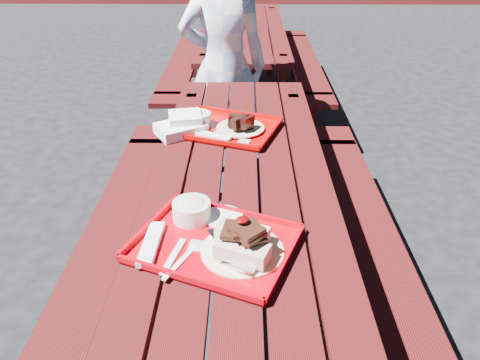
# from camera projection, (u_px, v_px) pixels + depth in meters

# --- Properties ---
(ground) EXTENTS (60.00, 60.00, 0.00)m
(ground) POSITION_uv_depth(u_px,v_px,m) (240.00, 309.00, 2.29)
(ground) COLOR black
(ground) RESTS_ON ground
(picnic_table_near) EXTENTS (1.41, 2.40, 0.75)m
(picnic_table_near) POSITION_uv_depth(u_px,v_px,m) (240.00, 215.00, 2.01)
(picnic_table_near) COLOR #450D0E
(picnic_table_near) RESTS_ON ground
(picnic_table_far) EXTENTS (1.41, 2.40, 0.75)m
(picnic_table_far) POSITION_uv_depth(u_px,v_px,m) (244.00, 47.00, 4.43)
(picnic_table_far) COLOR #450D0E
(picnic_table_far) RESTS_ON ground
(near_tray) EXTENTS (0.60, 0.54, 0.16)m
(near_tray) POSITION_uv_depth(u_px,v_px,m) (217.00, 234.00, 1.52)
(near_tray) COLOR #B7000D
(near_tray) RESTS_ON picnic_table_near
(far_tray) EXTENTS (0.57, 0.51, 0.08)m
(far_tray) POSITION_uv_depth(u_px,v_px,m) (224.00, 126.00, 2.30)
(far_tray) COLOR #B80102
(far_tray) RESTS_ON picnic_table_near
(white_cloth) EXTENTS (0.28, 0.26, 0.09)m
(white_cloth) POSITION_uv_depth(u_px,v_px,m) (182.00, 126.00, 2.27)
(white_cloth) COLOR white
(white_cloth) RESTS_ON picnic_table_near
(person) EXTENTS (0.58, 0.38, 1.58)m
(person) POSITION_uv_depth(u_px,v_px,m) (224.00, 67.00, 3.10)
(person) COLOR #A9BFE5
(person) RESTS_ON ground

